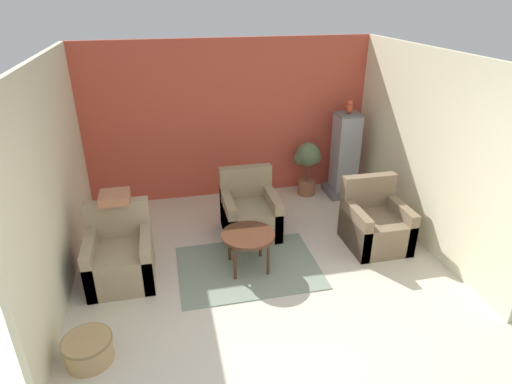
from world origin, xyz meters
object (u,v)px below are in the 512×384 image
(parrot, at_px, (349,107))
(potted_plant, at_px, (307,162))
(armchair_left, at_px, (121,257))
(birdcage, at_px, (345,158))
(wicker_basket, at_px, (88,349))
(coffee_table, at_px, (248,237))
(armchair_middle, at_px, (250,214))
(armchair_right, at_px, (375,225))

(parrot, distance_m, potted_plant, 1.09)
(armchair_left, relative_size, parrot, 4.07)
(birdcage, height_order, wicker_basket, birdcage)
(parrot, relative_size, potted_plant, 0.24)
(coffee_table, distance_m, armchair_middle, 0.88)
(armchair_right, bearing_deg, wicker_basket, -159.92)
(coffee_table, bearing_deg, parrot, 41.57)
(coffee_table, xyz_separation_m, wicker_basket, (-1.75, -1.12, -0.31))
(armchair_right, relative_size, armchair_middle, 1.00)
(potted_plant, relative_size, wicker_basket, 1.99)
(parrot, height_order, wicker_basket, parrot)
(birdcage, bearing_deg, wicker_basket, -142.39)
(armchair_right, relative_size, wicker_basket, 1.96)
(armchair_right, xyz_separation_m, armchair_middle, (-1.58, 0.68, 0.00))
(coffee_table, xyz_separation_m, potted_plant, (1.40, 1.88, 0.14))
(armchair_left, xyz_separation_m, armchair_middle, (1.71, 0.72, 0.00))
(coffee_table, relative_size, birdcage, 0.47)
(armchair_right, bearing_deg, birdcage, 82.06)
(potted_plant, bearing_deg, parrot, -10.06)
(coffee_table, height_order, armchair_left, armchair_left)
(armchair_left, relative_size, birdcage, 0.65)
(coffee_table, bearing_deg, armchair_right, 5.49)
(birdcage, bearing_deg, armchair_right, -97.94)
(parrot, bearing_deg, coffee_table, -138.43)
(coffee_table, relative_size, armchair_left, 0.73)
(parrot, bearing_deg, birdcage, -90.00)
(armchair_right, height_order, parrot, parrot)
(coffee_table, bearing_deg, armchair_left, 175.25)
(armchair_left, distance_m, parrot, 4.06)
(armchair_left, height_order, armchair_middle, same)
(parrot, bearing_deg, potted_plant, 169.94)
(armchair_right, distance_m, potted_plant, 1.78)
(armchair_middle, distance_m, potted_plant, 1.61)
(wicker_basket, bearing_deg, birdcage, 37.61)
(parrot, bearing_deg, wicker_basket, -142.37)
(armchair_right, height_order, armchair_middle, same)
(armchair_right, xyz_separation_m, wicker_basket, (-3.53, -1.29, -0.16))
(parrot, xyz_separation_m, wicker_basket, (-3.76, -2.90, -1.36))
(armchair_right, bearing_deg, armchair_middle, 156.74)
(armchair_right, distance_m, birdcage, 1.65)
(birdcage, xyz_separation_m, parrot, (0.00, 0.00, 0.85))
(coffee_table, height_order, armchair_middle, armchair_middle)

